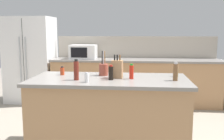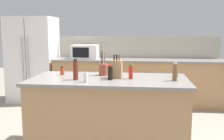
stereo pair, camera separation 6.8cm
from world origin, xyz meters
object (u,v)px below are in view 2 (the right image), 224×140
Objects in this scene: utensil_crock at (103,69)px; spice_jar_oregano at (176,73)px; soy_sauce_bottle at (110,73)px; microwave at (85,52)px; hot_sauce_bottle at (131,72)px; knife_block at (117,69)px; spice_jar_paprika at (62,71)px; vinegar_bottle at (76,70)px; pepper_grinder at (175,72)px; refrigerator at (33,59)px; salt_shaker at (86,78)px.

utensil_crock is 2.84× the size of spice_jar_oregano.
microwave is at bearing 109.49° from soy_sauce_bottle.
utensil_crock reaches higher than hot_sauce_bottle.
knife_block is 2.55× the size of spice_jar_paprika.
soy_sauce_bottle is 1.57× the size of spice_jar_paprika.
knife_block is at bearing -166.05° from spice_jar_oregano.
vinegar_bottle is 1.17m from pepper_grinder.
soy_sauce_bottle is at bearing 7.15° from vinegar_bottle.
salt_shaker is (1.72, -2.52, 0.09)m from refrigerator.
knife_block is at bearing 168.25° from hot_sauce_bottle.
soy_sauce_bottle is 0.26m from hot_sauce_bottle.
microwave reaches higher than soy_sauce_bottle.
salt_shaker is (0.42, -0.45, 0.00)m from spice_jar_paprika.
spice_jar_paprika is (-0.67, 0.28, -0.03)m from soy_sauce_bottle.
soy_sauce_bottle is (0.81, -2.30, -0.06)m from microwave.
vinegar_bottle is at bearing -80.18° from microwave.
knife_block is at bearing -12.09° from spice_jar_paprika.
knife_block is 0.70m from pepper_grinder.
microwave is 2.45× the size of pepper_grinder.
spice_jar_paprika is at bearing 128.97° from vinegar_bottle.
utensil_crock is 1.29× the size of vinegar_bottle.
utensil_crock reaches higher than knife_block.
refrigerator is at bearing 134.36° from hot_sauce_bottle.
spice_jar_paprika is (-0.74, 0.16, -0.06)m from knife_block.
spice_jar_oregano is at bearing -36.36° from refrigerator.
hot_sauce_bottle is at bearing 27.54° from salt_shaker.
vinegar_bottle is (-1.21, -0.36, 0.06)m from spice_jar_oregano.
vinegar_bottle is at bearing -128.36° from utensil_crock.
utensil_crock reaches higher than vinegar_bottle.
spice_jar_oregano and salt_shaker have the same top height.
pepper_grinder is (1.16, 0.08, -0.01)m from vinegar_bottle.
spice_jar_oregano is 1.16m from salt_shaker.
vinegar_bottle is 1.13× the size of pepper_grinder.
soy_sauce_bottle reaches higher than spice_jar_oregano.
pepper_grinder is at bearing -6.58° from hot_sauce_bottle.
microwave is at bearing 99.82° from vinegar_bottle.
pepper_grinder is at bearing -10.08° from spice_jar_paprika.
pepper_grinder is (-0.05, -0.28, 0.05)m from spice_jar_oregano.
spice_jar_paprika is at bearing 169.92° from pepper_grinder.
vinegar_bottle is at bearing -153.19° from knife_block.
knife_block reaches higher than spice_jar_oregano.
utensil_crock is at bearing 112.89° from soy_sauce_bottle.
salt_shaker is (-1.06, -0.48, 0.00)m from spice_jar_oregano.
knife_block reaches higher than pepper_grinder.
refrigerator reaches higher than utensil_crock.
pepper_grinder reaches higher than spice_jar_paprika.
soy_sauce_bottle reaches higher than spice_jar_paprika.
hot_sauce_bottle is at bearing -4.95° from knife_block.
knife_block reaches higher than microwave.
knife_block is 1.63× the size of soy_sauce_bottle.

